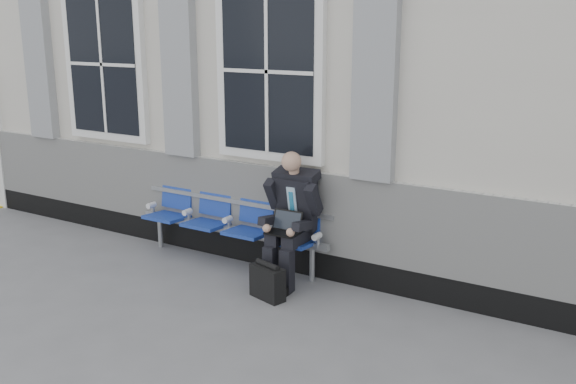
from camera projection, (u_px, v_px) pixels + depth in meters
The scene contains 5 objects.
ground at pixel (164, 304), 6.48m from camera, with size 70.00×70.00×0.00m, color slate.
station_building at pixel (326, 63), 8.80m from camera, with size 14.40×4.40×4.49m.
bench at pixel (231, 218), 7.49m from camera, with size 2.60×0.47×0.91m.
businessman at pixel (292, 213), 6.87m from camera, with size 0.60×0.80×1.46m.
briefcase at pixel (267, 282), 6.58m from camera, with size 0.42×0.26×0.40m.
Camera 1 is at (4.16, -4.48, 2.74)m, focal length 40.00 mm.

